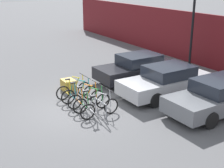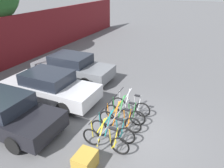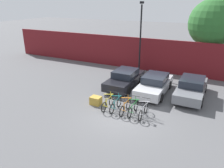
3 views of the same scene
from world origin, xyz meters
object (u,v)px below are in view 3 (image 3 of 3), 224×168
object	(u,v)px
bicycle_teal	(116,105)
car_silver	(155,84)
bicycle_silver	(143,111)
car_grey	(191,88)
car_black	(125,79)
tree_behind_hoarding	(213,23)
cargo_crate	(96,101)
lamp_post	(140,35)
bicycle_green	(133,109)
bicycle_orange	(125,107)
bicycle_yellow	(108,103)
bike_rack	(126,105)

from	to	relation	value
bicycle_teal	car_silver	world-z (taller)	car_silver
bicycle_silver	car_grey	xyz separation A→B (m)	(2.11, 4.28, 0.31)
car_grey	car_black	bearing A→B (deg)	-176.07
bicycle_teal	tree_behind_hoarding	world-z (taller)	tree_behind_hoarding
cargo_crate	car_black	bearing A→B (deg)	82.91
bicycle_silver	car_grey	bearing A→B (deg)	67.44
car_black	lamp_post	size ratio (longest dim) A/B	0.69
bicycle_green	car_black	bearing A→B (deg)	116.48
tree_behind_hoarding	car_grey	bearing A→B (deg)	-93.73
tree_behind_hoarding	car_black	bearing A→B (deg)	-128.50
bicycle_orange	bicycle_yellow	bearing A→B (deg)	176.77
car_grey	tree_behind_hoarding	size ratio (longest dim) A/B	0.68
bike_rack	bicycle_green	world-z (taller)	bicycle_green
bicycle_orange	car_black	bearing A→B (deg)	110.63
bicycle_yellow	car_black	world-z (taller)	car_black
bike_rack	bicycle_teal	bearing A→B (deg)	-166.77
lamp_post	car_silver	bearing A→B (deg)	-56.78
bicycle_teal	bicycle_orange	world-z (taller)	same
bicycle_orange	car_grey	distance (m)	5.40
bicycle_green	car_grey	size ratio (longest dim) A/B	0.38
car_silver	cargo_crate	bearing A→B (deg)	-128.96
cargo_crate	car_silver	bearing A→B (deg)	51.04
bike_rack	car_silver	distance (m)	3.74
bicycle_orange	car_silver	size ratio (longest dim) A/B	0.38
bicycle_yellow	car_silver	xyz separation A→B (m)	(1.94, 3.80, 0.31)
car_silver	lamp_post	world-z (taller)	lamp_post
car_silver	lamp_post	distance (m)	5.76
bicycle_yellow	bicycle_silver	xyz separation A→B (m)	(2.38, 0.00, 0.00)
bicycle_green	bicycle_silver	size ratio (longest dim) A/B	1.00
car_black	tree_behind_hoarding	world-z (taller)	tree_behind_hoarding
car_silver	bicycle_green	bearing A→B (deg)	-93.27
car_grey	bicycle_green	bearing A→B (deg)	-122.86
bicycle_yellow	bicycle_green	distance (m)	1.72
bicycle_green	bicycle_silver	distance (m)	0.65
car_black	car_silver	distance (m)	2.47
lamp_post	cargo_crate	bearing A→B (deg)	-91.48
bicycle_green	car_grey	world-z (taller)	car_grey
bicycle_yellow	car_silver	bearing A→B (deg)	62.73
cargo_crate	bike_rack	bearing A→B (deg)	-0.70
car_grey	cargo_crate	world-z (taller)	car_grey
bicycle_yellow	bicycle_orange	xyz separation A→B (m)	(1.22, 0.00, 0.00)
bicycle_teal	car_grey	distance (m)	5.82
bicycle_silver	cargo_crate	xyz separation A→B (m)	(-3.37, 0.18, -0.10)
bike_rack	bicycle_yellow	world-z (taller)	bicycle_yellow
bicycle_teal	cargo_crate	xyz separation A→B (m)	(-1.55, 0.18, -0.10)
bike_rack	bicycle_green	xyz separation A→B (m)	(0.54, -0.15, -0.10)
bicycle_green	car_black	size ratio (longest dim) A/B	0.38
bicycle_teal	car_black	size ratio (longest dim) A/B	0.38
bicycle_yellow	car_black	bearing A→B (deg)	97.35
lamp_post	tree_behind_hoarding	size ratio (longest dim) A/B	0.95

